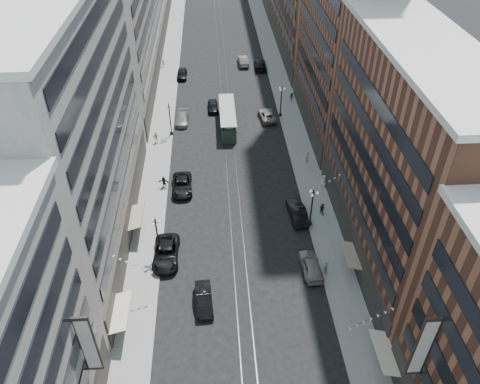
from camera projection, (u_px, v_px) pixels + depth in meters
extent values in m
plane|color=black|center=(227.00, 118.00, 80.28)|extent=(220.00, 220.00, 0.00)
cube|color=gray|center=(166.00, 93.00, 87.52)|extent=(4.00, 180.00, 0.15)
cube|color=gray|center=(283.00, 90.00, 88.64)|extent=(4.00, 180.00, 0.15)
cube|color=#2D2D33|center=(221.00, 92.00, 88.08)|extent=(0.12, 180.00, 0.02)
cube|color=#2D2D33|center=(228.00, 92.00, 88.15)|extent=(0.12, 180.00, 0.02)
cube|color=gray|center=(76.00, 132.00, 49.58)|extent=(8.00, 36.00, 28.00)
cube|color=brown|center=(401.00, 162.00, 48.63)|extent=(8.00, 30.00, 24.00)
cylinder|color=black|center=(160.00, 253.00, 54.53)|extent=(0.56, 0.56, 0.30)
cylinder|color=black|center=(158.00, 238.00, 53.01)|extent=(0.18, 0.18, 5.20)
sphere|color=black|center=(155.00, 219.00, 51.28)|extent=(0.24, 0.24, 0.24)
sphere|color=white|center=(159.00, 222.00, 51.55)|extent=(0.36, 0.36, 0.36)
sphere|color=white|center=(154.00, 220.00, 51.82)|extent=(0.36, 0.36, 0.36)
sphere|color=white|center=(153.00, 225.00, 51.21)|extent=(0.36, 0.36, 0.36)
cylinder|color=black|center=(172.00, 133.00, 75.71)|extent=(0.56, 0.56, 0.30)
cylinder|color=black|center=(170.00, 120.00, 74.19)|extent=(0.18, 0.18, 5.20)
sphere|color=black|center=(169.00, 104.00, 72.46)|extent=(0.24, 0.24, 0.24)
sphere|color=white|center=(172.00, 106.00, 72.73)|extent=(0.36, 0.36, 0.36)
sphere|color=white|center=(167.00, 105.00, 73.00)|extent=(0.36, 0.36, 0.36)
sphere|color=white|center=(167.00, 108.00, 72.39)|extent=(0.36, 0.36, 0.36)
cylinder|color=black|center=(310.00, 223.00, 58.60)|extent=(0.56, 0.56, 0.30)
cylinder|color=black|center=(312.00, 208.00, 57.09)|extent=(0.18, 0.18, 5.20)
sphere|color=black|center=(314.00, 190.00, 55.35)|extent=(0.24, 0.24, 0.24)
sphere|color=white|center=(317.00, 193.00, 55.62)|extent=(0.36, 0.36, 0.36)
sphere|color=white|center=(311.00, 191.00, 55.90)|extent=(0.36, 0.36, 0.36)
sphere|color=white|center=(312.00, 195.00, 55.28)|extent=(0.36, 0.36, 0.36)
cylinder|color=black|center=(280.00, 115.00, 80.56)|extent=(0.56, 0.56, 0.30)
cylinder|color=black|center=(281.00, 102.00, 79.05)|extent=(0.18, 0.18, 5.20)
sphere|color=black|center=(282.00, 87.00, 77.32)|extent=(0.24, 0.24, 0.24)
sphere|color=white|center=(284.00, 89.00, 77.59)|extent=(0.36, 0.36, 0.36)
sphere|color=white|center=(280.00, 88.00, 77.86)|extent=(0.36, 0.36, 0.36)
sphere|color=white|center=(281.00, 90.00, 77.25)|extent=(0.36, 0.36, 0.36)
cube|color=#233826|center=(228.00, 120.00, 77.34)|extent=(2.32, 11.15, 2.42)
cube|color=gray|center=(227.00, 112.00, 76.42)|extent=(1.49, 10.22, 0.56)
cube|color=gray|center=(227.00, 110.00, 76.19)|extent=(2.51, 11.34, 0.14)
cylinder|color=black|center=(229.00, 138.00, 74.61)|extent=(2.14, 0.65, 0.65)
cylinder|color=black|center=(227.00, 112.00, 81.17)|extent=(2.14, 0.65, 0.65)
imported|color=black|center=(166.00, 253.00, 53.74)|extent=(2.95, 6.24, 1.72)
imported|color=gray|center=(311.00, 265.00, 52.25)|extent=(2.36, 5.24, 1.75)
imported|color=black|center=(204.00, 299.00, 48.61)|extent=(2.01, 4.91, 1.58)
imported|color=black|center=(140.00, 215.00, 58.68)|extent=(0.93, 0.61, 1.76)
imported|color=beige|center=(326.00, 267.00, 51.88)|extent=(0.59, 1.06, 1.72)
imported|color=black|center=(182.00, 185.00, 64.00)|extent=(2.86, 5.84, 1.60)
imported|color=slate|center=(182.00, 119.00, 78.60)|extent=(2.31, 5.15, 1.47)
imported|color=black|center=(182.00, 74.00, 92.65)|extent=(1.99, 4.77, 1.61)
imported|color=black|center=(297.00, 212.00, 59.44)|extent=(2.27, 5.49, 1.77)
imported|color=slate|center=(267.00, 115.00, 79.55)|extent=(3.07, 5.64, 1.50)
imported|color=black|center=(260.00, 64.00, 96.18)|extent=(2.62, 5.87, 1.67)
imported|color=black|center=(213.00, 106.00, 82.08)|extent=(1.90, 4.49, 1.51)
imported|color=#69665D|center=(243.00, 61.00, 97.62)|extent=(2.14, 5.39, 1.74)
imported|color=black|center=(164.00, 182.00, 64.33)|extent=(1.56, 0.71, 1.63)
imported|color=beige|center=(156.00, 138.00, 73.29)|extent=(1.13, 0.72, 1.78)
imported|color=black|center=(322.00, 209.00, 59.89)|extent=(0.83, 0.84, 1.57)
imported|color=#B9AB99|center=(307.00, 158.00, 68.75)|extent=(0.84, 0.80, 1.94)
imported|color=black|center=(292.00, 97.00, 84.58)|extent=(1.04, 0.59, 1.52)
imported|color=beige|center=(163.00, 63.00, 96.38)|extent=(0.72, 0.75, 1.73)
imported|color=beige|center=(323.00, 181.00, 64.40)|extent=(0.92, 0.96, 1.76)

